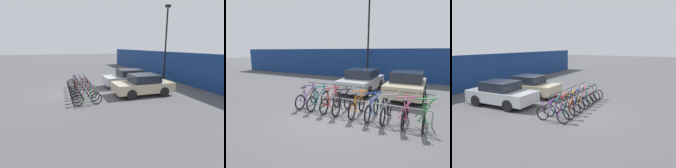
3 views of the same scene
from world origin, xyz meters
The scene contains 15 objects.
ground_plane centered at (0.00, 0.00, 0.00)m, with size 120.00×120.00×0.00m, color #4C4C4F.
hoarding_wall centered at (0.00, 9.50, 1.35)m, with size 36.00×0.16×2.70m, color navy.
bike_rack centered at (0.73, 0.68, 0.50)m, with size 5.37×0.04×0.57m.
bicycle_purple centered at (-1.68, 0.53, 0.38)m, with size 0.68×1.71×1.05m.
bicycle_teal centered at (-1.08, 0.53, 0.38)m, with size 0.68×1.71×1.05m.
bicycle_red centered at (-0.45, 0.53, 0.38)m, with size 0.68×1.71×1.05m.
bicycle_black centered at (0.10, 0.53, 0.38)m, with size 0.68×1.71×1.05m.
bicycle_orange centered at (0.77, 0.53, 0.38)m, with size 0.68×1.71×1.05m.
bicycle_blue centered at (1.37, 0.53, 0.38)m, with size 0.68×1.71×1.05m.
bicycle_silver centered at (1.91, 0.53, 0.38)m, with size 0.68×1.71×1.05m.
bicycle_pink centered at (2.56, 0.53, 0.38)m, with size 0.68×1.71×1.05m.
bicycle_green centered at (3.15, 0.53, 0.38)m, with size 0.68×1.71×1.05m.
car_silver centered at (-0.56, 4.54, 0.69)m, with size 1.91×3.99×1.40m.
car_beige centered at (2.08, 4.47, 0.69)m, with size 1.91×3.95×1.40m.
lamp_post centered at (-1.57, 8.50, 3.72)m, with size 0.24×0.44×6.72m.
Camera 1 is at (12.45, -0.90, 3.25)m, focal length 28.00 mm.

